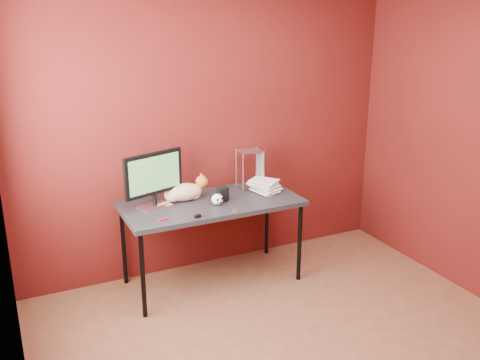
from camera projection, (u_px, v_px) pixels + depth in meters
name	position (u px, v px, depth m)	size (l,w,h in m)	color
room	(321.00, 160.00, 3.18)	(3.52, 3.52, 2.61)	brown
desk	(212.00, 207.00, 4.52)	(1.50, 0.70, 0.75)	black
monitor	(154.00, 177.00, 4.29)	(0.52, 0.24, 0.46)	#B2B3B7
cat	(184.00, 192.00, 4.51)	(0.48, 0.19, 0.22)	#D05A2C
skull_mug	(217.00, 199.00, 4.41)	(0.10, 0.10, 0.09)	white
speaker	(223.00, 194.00, 4.51)	(0.10, 0.10, 0.12)	black
book_stack	(258.00, 127.00, 4.51)	(0.28, 0.30, 1.19)	beige
wire_rack	(250.00, 169.00, 4.82)	(0.21, 0.18, 0.35)	#B2B3B7
pocket_knife	(163.00, 219.00, 4.10)	(0.08, 0.02, 0.02)	#AD0D28
black_gadget	(198.00, 216.00, 4.15)	(0.05, 0.03, 0.02)	black
washer	(235.00, 210.00, 4.30)	(0.05, 0.05, 0.00)	#B2B3B7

